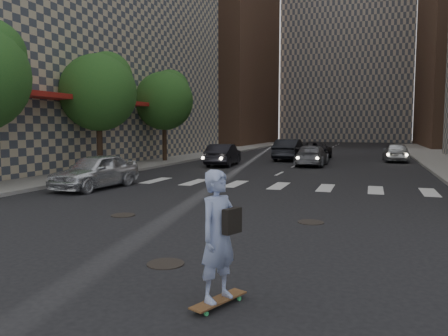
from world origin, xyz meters
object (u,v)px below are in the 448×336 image
(tree_c, at_px, (165,98))
(traffic_car_a, at_px, (223,155))
(traffic_car_b, at_px, (312,156))
(tree_b, at_px, (100,89))
(silver_sedan, at_px, (96,171))
(traffic_car_c, at_px, (315,150))
(skateboarder, at_px, (219,236))
(traffic_car_e, at_px, (289,150))
(traffic_car_d, at_px, (396,152))

(tree_c, bearing_deg, traffic_car_a, -15.53)
(tree_c, height_order, traffic_car_b, tree_c)
(tree_b, relative_size, traffic_car_b, 1.42)
(tree_c, bearing_deg, silver_sedan, -76.02)
(traffic_car_c, bearing_deg, tree_b, 55.44)
(traffic_car_a, height_order, traffic_car_c, traffic_car_a)
(silver_sedan, height_order, traffic_car_c, silver_sedan)
(skateboarder, bearing_deg, traffic_car_e, 120.77)
(traffic_car_c, bearing_deg, traffic_car_d, 170.50)
(traffic_car_b, bearing_deg, traffic_car_e, -61.37)
(traffic_car_c, relative_size, traffic_car_e, 1.03)
(traffic_car_b, bearing_deg, traffic_car_d, -134.77)
(silver_sedan, xyz_separation_m, traffic_car_a, (1.56, 12.00, -0.00))
(traffic_car_c, bearing_deg, silver_sedan, 71.11)
(traffic_car_a, relative_size, traffic_car_d, 1.04)
(traffic_car_c, bearing_deg, traffic_car_e, 48.10)
(skateboarder, bearing_deg, tree_b, 151.52)
(tree_c, relative_size, traffic_car_e, 1.33)
(traffic_car_a, bearing_deg, traffic_car_c, -126.70)
(traffic_car_b, bearing_deg, tree_c, 3.63)
(traffic_car_c, bearing_deg, skateboarder, 93.62)
(traffic_car_c, distance_m, traffic_car_d, 6.08)
(skateboarder, distance_m, traffic_car_d, 29.31)
(silver_sedan, xyz_separation_m, traffic_car_b, (7.17, 13.91, -0.05))
(tree_b, bearing_deg, tree_c, 90.00)
(tree_b, bearing_deg, traffic_car_e, 57.48)
(traffic_car_c, relative_size, traffic_car_d, 1.21)
(silver_sedan, xyz_separation_m, traffic_car_c, (6.62, 20.22, -0.02))
(tree_c, height_order, traffic_car_c, tree_c)
(tree_c, bearing_deg, traffic_car_c, 34.60)
(tree_b, bearing_deg, silver_sedan, -58.17)
(silver_sedan, relative_size, traffic_car_a, 0.97)
(tree_b, relative_size, traffic_car_a, 1.50)
(silver_sedan, relative_size, traffic_car_b, 0.92)
(traffic_car_d, bearing_deg, traffic_car_c, -10.63)
(silver_sedan, distance_m, traffic_car_b, 15.65)
(traffic_car_d, xyz_separation_m, traffic_car_e, (-7.75, -1.08, 0.10))
(traffic_car_c, xyz_separation_m, traffic_car_d, (6.01, -0.92, 0.01))
(skateboarder, xyz_separation_m, traffic_car_d, (3.71, 29.08, -0.31))
(tree_b, distance_m, traffic_car_b, 14.11)
(tree_b, xyz_separation_m, tree_c, (0.00, 8.00, 0.00))
(traffic_car_e, bearing_deg, traffic_car_d, -171.34)
(traffic_car_a, distance_m, traffic_car_d, 13.26)
(silver_sedan, bearing_deg, traffic_car_b, 68.12)
(traffic_car_e, bearing_deg, traffic_car_a, 62.73)
(silver_sedan, bearing_deg, traffic_car_c, 77.25)
(silver_sedan, relative_size, traffic_car_e, 0.86)
(tree_b, xyz_separation_m, traffic_car_d, (15.95, 13.94, -3.93))
(traffic_car_e, bearing_deg, skateboarder, 98.98)
(tree_c, bearing_deg, tree_b, -90.00)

